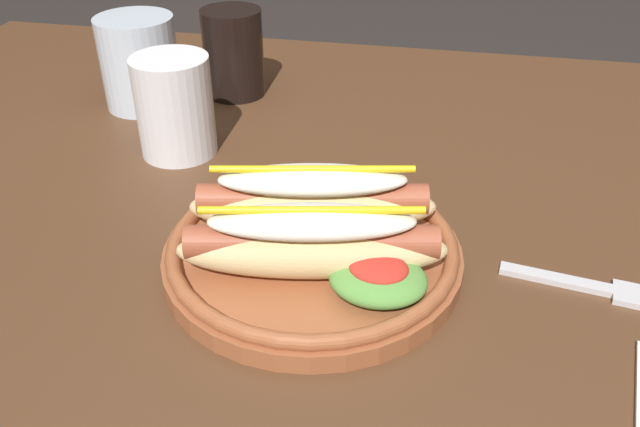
# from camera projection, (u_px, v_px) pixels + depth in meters

# --- Properties ---
(dining_table) EXTENTS (1.36, 0.91, 0.74)m
(dining_table) POSITION_uv_depth(u_px,v_px,m) (382.00, 293.00, 0.65)
(dining_table) COLOR #51331E
(dining_table) RESTS_ON ground_plane
(hot_dog_plate) EXTENTS (0.24, 0.24, 0.08)m
(hot_dog_plate) POSITION_uv_depth(u_px,v_px,m) (315.00, 239.00, 0.52)
(hot_dog_plate) COLOR #9E5633
(hot_dog_plate) RESTS_ON dining_table
(fork) EXTENTS (0.12, 0.04, 0.00)m
(fork) POSITION_uv_depth(u_px,v_px,m) (593.00, 287.00, 0.51)
(fork) COLOR silver
(fork) RESTS_ON dining_table
(soda_cup) EXTENTS (0.07, 0.07, 0.11)m
(soda_cup) POSITION_uv_depth(u_px,v_px,m) (233.00, 53.00, 0.80)
(soda_cup) COLOR black
(soda_cup) RESTS_ON dining_table
(water_cup) EXTENTS (0.09, 0.09, 0.11)m
(water_cup) POSITION_uv_depth(u_px,v_px,m) (140.00, 62.00, 0.77)
(water_cup) COLOR silver
(water_cup) RESTS_ON dining_table
(extra_cup) EXTENTS (0.08, 0.08, 0.10)m
(extra_cup) POSITION_uv_depth(u_px,v_px,m) (175.00, 106.00, 0.67)
(extra_cup) COLOR white
(extra_cup) RESTS_ON dining_table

